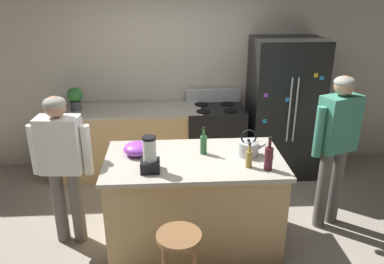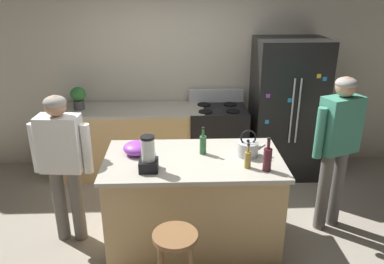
{
  "view_description": "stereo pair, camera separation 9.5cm",
  "coord_description": "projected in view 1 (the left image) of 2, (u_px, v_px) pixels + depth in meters",
  "views": [
    {
      "loc": [
        -0.23,
        -3.31,
        2.54
      ],
      "look_at": [
        0.0,
        0.3,
        1.1
      ],
      "focal_mm": 35.82,
      "sensor_mm": 36.0,
      "label": 1
    },
    {
      "loc": [
        -0.14,
        -3.31,
        2.54
      ],
      "look_at": [
        0.0,
        0.3,
        1.1
      ],
      "focal_mm": 35.82,
      "sensor_mm": 36.0,
      "label": 2
    }
  ],
  "objects": [
    {
      "name": "bottle_olive_oil",
      "position": [
        203.0,
        144.0,
        3.73
      ],
      "size": [
        0.07,
        0.07,
        0.28
      ],
      "color": "#2D6638",
      "rests_on": "kitchen_island"
    },
    {
      "name": "blender_appliance",
      "position": [
        150.0,
        157.0,
        3.37
      ],
      "size": [
        0.17,
        0.17,
        0.33
      ],
      "color": "black",
      "rests_on": "kitchen_island"
    },
    {
      "name": "person_by_sink_right",
      "position": [
        336.0,
        139.0,
        3.92
      ],
      "size": [
        0.58,
        0.35,
        1.68
      ],
      "color": "#66605B",
      "rests_on": "ground_plane"
    },
    {
      "name": "back_counter_run",
      "position": [
        128.0,
        142.0,
        5.23
      ],
      "size": [
        2.0,
        0.64,
        0.95
      ],
      "color": "tan",
      "rests_on": "ground_plane"
    },
    {
      "name": "back_wall",
      "position": [
        184.0,
        71.0,
        5.33
      ],
      "size": [
        8.0,
        0.1,
        2.7
      ],
      "primitive_type": "cube",
      "color": "beige",
      "rests_on": "ground_plane"
    },
    {
      "name": "bottle_wine",
      "position": [
        269.0,
        158.0,
        3.41
      ],
      "size": [
        0.08,
        0.08,
        0.32
      ],
      "color": "#471923",
      "rests_on": "kitchen_island"
    },
    {
      "name": "ground_plane",
      "position": [
        194.0,
        239.0,
        4.02
      ],
      "size": [
        14.0,
        14.0,
        0.0
      ],
      "primitive_type": "plane",
      "color": "#9E9384"
    },
    {
      "name": "refrigerator",
      "position": [
        283.0,
        108.0,
        5.14
      ],
      "size": [
        0.9,
        0.73,
        1.86
      ],
      "color": "black",
      "rests_on": "ground_plane"
    },
    {
      "name": "person_by_island_left",
      "position": [
        62.0,
        158.0,
        3.68
      ],
      "size": [
        0.6,
        0.25,
        1.56
      ],
      "color": "#66605B",
      "rests_on": "ground_plane"
    },
    {
      "name": "stove_range",
      "position": [
        215.0,
        140.0,
        5.28
      ],
      "size": [
        0.76,
        0.65,
        1.13
      ],
      "color": "black",
      "rests_on": "ground_plane"
    },
    {
      "name": "tea_kettle",
      "position": [
        248.0,
        148.0,
        3.7
      ],
      "size": [
        0.28,
        0.2,
        0.27
      ],
      "color": "#B7BABF",
      "rests_on": "kitchen_island"
    },
    {
      "name": "potted_plant",
      "position": [
        75.0,
        97.0,
        4.96
      ],
      "size": [
        0.2,
        0.2,
        0.3
      ],
      "color": "#4C4C51",
      "rests_on": "back_counter_run"
    },
    {
      "name": "mixing_bowl",
      "position": [
        138.0,
        149.0,
        3.72
      ],
      "size": [
        0.27,
        0.27,
        0.12
      ],
      "primitive_type": "ellipsoid",
      "color": "purple",
      "rests_on": "kitchen_island"
    },
    {
      "name": "kitchen_island",
      "position": [
        194.0,
        200.0,
        3.84
      ],
      "size": [
        1.71,
        0.94,
        0.95
      ],
      "color": "tan",
      "rests_on": "ground_plane"
    },
    {
      "name": "bottle_vinegar",
      "position": [
        249.0,
        158.0,
        3.46
      ],
      "size": [
        0.06,
        0.06,
        0.24
      ],
      "color": "olive",
      "rests_on": "kitchen_island"
    },
    {
      "name": "bar_stool",
      "position": [
        179.0,
        251.0,
        3.04
      ],
      "size": [
        0.36,
        0.36,
        0.69
      ],
      "color": "brown",
      "rests_on": "ground_plane"
    }
  ]
}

